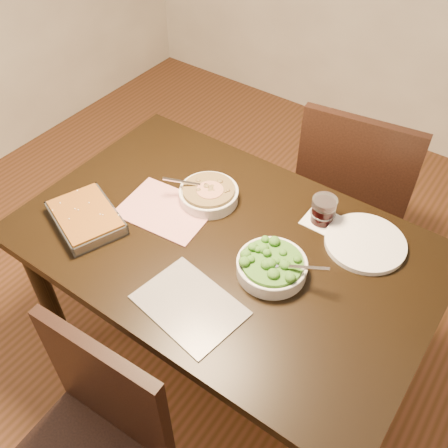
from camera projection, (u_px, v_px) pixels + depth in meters
name	position (u px, v px, depth m)	size (l,w,h in m)	color
ground	(225.00, 355.00, 2.22)	(4.00, 4.00, 0.00)	#4B2D15
table	(225.00, 259.00, 1.75)	(1.40, 0.90, 0.75)	black
magazine_a	(166.00, 210.00, 1.79)	(0.32, 0.23, 0.01)	#BA3543
magazine_b	(190.00, 305.00, 1.50)	(0.31, 0.22, 0.01)	#292932
coaster	(321.00, 220.00, 1.75)	(0.12, 0.12, 0.00)	white
stew_bowl	(209.00, 194.00, 1.81)	(0.22, 0.22, 0.08)	silver
broccoli_bowl	(272.00, 266.00, 1.57)	(0.25, 0.23, 0.09)	silver
baking_dish	(86.00, 218.00, 1.73)	(0.32, 0.28, 0.05)	silver
wine_tumbler	(323.00, 210.00, 1.71)	(0.09, 0.09, 0.10)	black
dinner_plate	(365.00, 243.00, 1.67)	(0.27, 0.27, 0.02)	white
chair_near	(91.00, 446.00, 1.45)	(0.44, 0.44, 0.90)	black
chair_far	(354.00, 190.00, 2.17)	(0.52, 0.52, 0.98)	black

